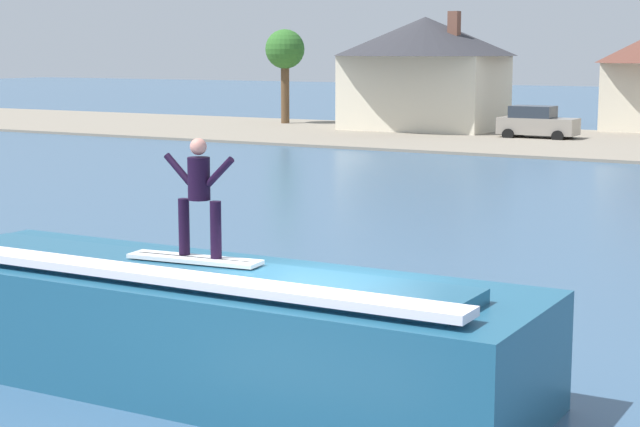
{
  "coord_description": "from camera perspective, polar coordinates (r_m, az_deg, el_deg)",
  "views": [
    {
      "loc": [
        6.95,
        -12.44,
        4.86
      ],
      "look_at": [
        -1.85,
        3.19,
        2.08
      ],
      "focal_mm": 59.34,
      "sensor_mm": 36.0,
      "label": 1
    }
  ],
  "objects": [
    {
      "name": "ground_plane",
      "position": [
        15.06,
        0.18,
        -10.03
      ],
      "size": [
        260.0,
        260.0,
        0.0
      ],
      "primitive_type": "plane",
      "color": "#395A7A"
    },
    {
      "name": "wave_crest",
      "position": [
        15.57,
        -6.23,
        -6.06
      ],
      "size": [
        9.97,
        3.04,
        1.87
      ],
      "color": "#205776",
      "rests_on": "ground_plane"
    },
    {
      "name": "surfboard",
      "position": [
        15.24,
        -6.78,
        -2.45
      ],
      "size": [
        2.07,
        0.62,
        0.06
      ],
      "color": "white",
      "rests_on": "wave_crest"
    },
    {
      "name": "surfer",
      "position": [
        15.11,
        -6.54,
        1.23
      ],
      "size": [
        1.19,
        0.32,
        1.7
      ],
      "color": "black",
      "rests_on": "surfboard"
    },
    {
      "name": "car_near_shore",
      "position": [
        58.71,
        11.61,
        4.81
      ],
      "size": [
        4.21,
        2.04,
        1.86
      ],
      "color": "gray",
      "rests_on": "ground_plane"
    },
    {
      "name": "house_with_chimney",
      "position": [
        63.91,
        5.68,
        8.06
      ],
      "size": [
        10.94,
        10.94,
        7.06
      ],
      "color": "beige",
      "rests_on": "ground_plane"
    },
    {
      "name": "tree_tall_bare",
      "position": [
        68.85,
        -1.9,
        8.69
      ],
      "size": [
        2.53,
        2.53,
        6.18
      ],
      "color": "brown",
      "rests_on": "ground_plane"
    }
  ]
}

